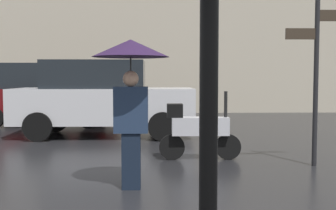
% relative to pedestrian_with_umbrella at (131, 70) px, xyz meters
% --- Properties ---
extents(pedestrian_with_umbrella, '(1.01, 1.01, 1.98)m').
position_rel_pedestrian_with_umbrella_xyz_m(pedestrian_with_umbrella, '(0.00, 0.00, 0.00)').
color(pedestrian_with_umbrella, black).
rests_on(pedestrian_with_umbrella, ground).
extents(parked_scooter, '(1.48, 0.32, 1.23)m').
position_rel_pedestrian_with_umbrella_xyz_m(parked_scooter, '(1.07, 1.94, -1.02)').
color(parked_scooter, black).
rests_on(parked_scooter, ground).
extents(parked_car_left, '(4.45, 1.88, 1.90)m').
position_rel_pedestrian_with_umbrella_xyz_m(parked_car_left, '(-1.03, 5.05, -0.61)').
color(parked_car_left, silver).
rests_on(parked_car_left, ground).
extents(parked_car_right, '(4.21, 1.89, 1.91)m').
position_rel_pedestrian_with_umbrella_xyz_m(parked_car_right, '(-3.10, 7.58, -0.62)').
color(parked_car_right, '#590C0F').
rests_on(parked_car_right, ground).
extents(street_signpost, '(1.08, 0.08, 2.75)m').
position_rel_pedestrian_with_umbrella_xyz_m(street_signpost, '(2.99, 1.38, 0.09)').
color(street_signpost, black).
rests_on(street_signpost, ground).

